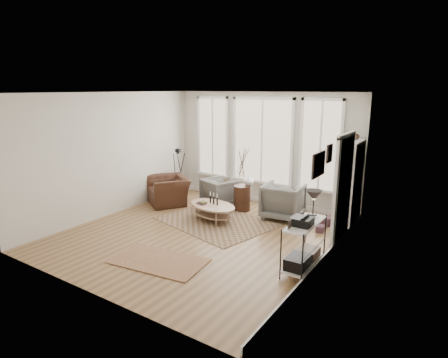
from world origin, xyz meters
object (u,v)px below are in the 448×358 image
Objects in this scene: low_shelf at (304,241)px; bookcase at (351,184)px; side_table at (242,177)px; armchair_left at (220,192)px; armchair_right at (283,201)px; coffee_table at (212,208)px; accent_chair at (168,190)px.

bookcase is at bearing 88.72° from low_shelf.
side_table is (-2.47, 2.17, 0.34)m from low_shelf.
armchair_right is at bearing -161.73° from armchair_left.
bookcase reaches higher than armchair_right.
low_shelf is 3.87m from armchair_left.
side_table is at bearing -164.33° from armchair_left.
armchair_right is at bearing 0.88° from side_table.
side_table is (-1.10, -0.02, 0.43)m from armchair_right.
armchair_right is at bearing -166.72° from bookcase.
low_shelf reaches higher than coffee_table.
accent_chair is at bearing 160.10° from low_shelf.
coffee_table is (-2.70, -1.41, -0.65)m from bookcase.
bookcase is 1.87× the size of accent_chair.
bookcase is 4.58m from accent_chair.
accent_chair reaches higher than armchair_left.
bookcase is 1.56m from armchair_right.
coffee_table is 1.21m from armchair_left.
low_shelf is at bearing 164.15° from armchair_left.
bookcase reaches higher than armchair_left.
armchair_left is 0.71× the size of accent_chair.
bookcase is 2.63× the size of armchair_left.
coffee_table is 0.78× the size of side_table.
low_shelf is 1.67× the size of armchair_left.
accent_chair is (-4.44, -0.93, -0.60)m from bookcase.
side_table is (-2.53, -0.35, -0.11)m from bookcase.
armchair_left is 0.86× the size of armchair_right.
side_table reaches higher than coffee_table.
coffee_table is 1.50× the size of armchair_right.
armchair_left is at bearing 145.12° from low_shelf.
armchair_left is (-0.52, 1.09, 0.05)m from coffee_table.
side_table is at bearing 138.73° from low_shelf.
bookcase is 1.17× the size of side_table.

